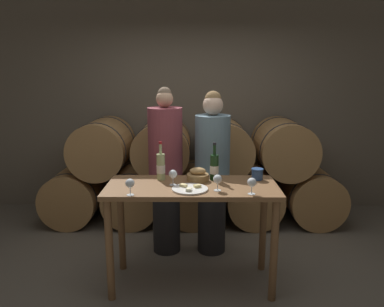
{
  "coord_description": "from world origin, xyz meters",
  "views": [
    {
      "loc": [
        0.03,
        -3.07,
        1.89
      ],
      "look_at": [
        0.0,
        0.12,
        1.18
      ],
      "focal_mm": 35.0,
      "sensor_mm": 36.0,
      "label": 1
    }
  ],
  "objects_px": {
    "wine_bottle_red": "(214,167)",
    "wine_glass_right": "(252,183)",
    "blue_crock": "(257,173)",
    "cheese_plate": "(190,189)",
    "person_left": "(166,171)",
    "wine_glass_left": "(173,174)",
    "bread_basket": "(198,176)",
    "person_right": "(212,173)",
    "wine_glass_far_left": "(130,184)",
    "wine_bottle_white": "(161,166)",
    "tasting_table": "(192,202)",
    "wine_glass_center": "(218,180)"
  },
  "relations": [
    {
      "from": "wine_bottle_red",
      "to": "wine_glass_far_left",
      "type": "relative_size",
      "value": 2.54
    },
    {
      "from": "wine_bottle_red",
      "to": "wine_glass_right",
      "type": "xyz_separation_m",
      "value": [
        0.28,
        -0.39,
        -0.02
      ]
    },
    {
      "from": "wine_glass_right",
      "to": "tasting_table",
      "type": "bearing_deg",
      "value": 153.59
    },
    {
      "from": "wine_glass_right",
      "to": "person_left",
      "type": "bearing_deg",
      "value": 130.63
    },
    {
      "from": "cheese_plate",
      "to": "wine_glass_right",
      "type": "xyz_separation_m",
      "value": [
        0.49,
        -0.11,
        0.09
      ]
    },
    {
      "from": "tasting_table",
      "to": "wine_glass_left",
      "type": "bearing_deg",
      "value": 179.39
    },
    {
      "from": "bread_basket",
      "to": "wine_glass_left",
      "type": "xyz_separation_m",
      "value": [
        -0.21,
        -0.13,
        0.05
      ]
    },
    {
      "from": "blue_crock",
      "to": "wine_glass_right",
      "type": "bearing_deg",
      "value": -105.05
    },
    {
      "from": "blue_crock",
      "to": "cheese_plate",
      "type": "height_order",
      "value": "blue_crock"
    },
    {
      "from": "bread_basket",
      "to": "cheese_plate",
      "type": "height_order",
      "value": "bread_basket"
    },
    {
      "from": "wine_glass_left",
      "to": "person_left",
      "type": "bearing_deg",
      "value": 100.04
    },
    {
      "from": "cheese_plate",
      "to": "person_right",
      "type": "bearing_deg",
      "value": 74.1
    },
    {
      "from": "wine_glass_left",
      "to": "cheese_plate",
      "type": "bearing_deg",
      "value": -41.99
    },
    {
      "from": "person_left",
      "to": "wine_glass_right",
      "type": "xyz_separation_m",
      "value": [
        0.75,
        -0.87,
        0.14
      ]
    },
    {
      "from": "person_right",
      "to": "wine_glass_right",
      "type": "xyz_separation_m",
      "value": [
        0.27,
        -0.87,
        0.16
      ]
    },
    {
      "from": "person_left",
      "to": "wine_glass_far_left",
      "type": "distance_m",
      "value": 0.94
    },
    {
      "from": "cheese_plate",
      "to": "wine_glass_far_left",
      "type": "distance_m",
      "value": 0.49
    },
    {
      "from": "blue_crock",
      "to": "person_right",
      "type": "bearing_deg",
      "value": 129.6
    },
    {
      "from": "wine_glass_left",
      "to": "blue_crock",
      "type": "bearing_deg",
      "value": 13.04
    },
    {
      "from": "wine_bottle_white",
      "to": "wine_glass_right",
      "type": "height_order",
      "value": "wine_bottle_white"
    },
    {
      "from": "wine_glass_far_left",
      "to": "wine_glass_left",
      "type": "bearing_deg",
      "value": 40.17
    },
    {
      "from": "person_left",
      "to": "wine_bottle_red",
      "type": "relative_size",
      "value": 5.06
    },
    {
      "from": "blue_crock",
      "to": "cheese_plate",
      "type": "relative_size",
      "value": 0.36
    },
    {
      "from": "person_right",
      "to": "blue_crock",
      "type": "height_order",
      "value": "person_right"
    },
    {
      "from": "person_left",
      "to": "wine_glass_center",
      "type": "bearing_deg",
      "value": -58.34
    },
    {
      "from": "person_left",
      "to": "wine_glass_left",
      "type": "bearing_deg",
      "value": -79.96
    },
    {
      "from": "person_right",
      "to": "person_left",
      "type": "bearing_deg",
      "value": -179.98
    },
    {
      "from": "wine_glass_far_left",
      "to": "wine_glass_right",
      "type": "relative_size",
      "value": 1.0
    },
    {
      "from": "wine_glass_far_left",
      "to": "wine_glass_center",
      "type": "distance_m",
      "value": 0.7
    },
    {
      "from": "person_right",
      "to": "wine_bottle_white",
      "type": "bearing_deg",
      "value": -135.77
    },
    {
      "from": "wine_bottle_white",
      "to": "wine_glass_far_left",
      "type": "distance_m",
      "value": 0.48
    },
    {
      "from": "wine_glass_center",
      "to": "bread_basket",
      "type": "bearing_deg",
      "value": 119.54
    },
    {
      "from": "tasting_table",
      "to": "person_right",
      "type": "bearing_deg",
      "value": 72.32
    },
    {
      "from": "blue_crock",
      "to": "wine_glass_left",
      "type": "relative_size",
      "value": 0.8
    },
    {
      "from": "person_right",
      "to": "wine_glass_far_left",
      "type": "height_order",
      "value": "person_right"
    },
    {
      "from": "wine_bottle_red",
      "to": "wine_glass_right",
      "type": "bearing_deg",
      "value": -54.87
    },
    {
      "from": "bread_basket",
      "to": "cheese_plate",
      "type": "distance_m",
      "value": 0.27
    },
    {
      "from": "person_left",
      "to": "cheese_plate",
      "type": "relative_size",
      "value": 5.82
    },
    {
      "from": "blue_crock",
      "to": "wine_glass_left",
      "type": "height_order",
      "value": "wine_glass_left"
    },
    {
      "from": "cheese_plate",
      "to": "wine_glass_far_left",
      "type": "height_order",
      "value": "wine_glass_far_left"
    },
    {
      "from": "blue_crock",
      "to": "tasting_table",
      "type": "bearing_deg",
      "value": -163.38
    },
    {
      "from": "bread_basket",
      "to": "wine_glass_left",
      "type": "bearing_deg",
      "value": -148.51
    },
    {
      "from": "cheese_plate",
      "to": "wine_glass_far_left",
      "type": "bearing_deg",
      "value": -163.43
    },
    {
      "from": "wine_bottle_white",
      "to": "wine_glass_left",
      "type": "height_order",
      "value": "wine_bottle_white"
    },
    {
      "from": "cheese_plate",
      "to": "wine_glass_left",
      "type": "xyz_separation_m",
      "value": [
        -0.15,
        0.13,
        0.09
      ]
    },
    {
      "from": "person_right",
      "to": "tasting_table",
      "type": "bearing_deg",
      "value": -107.68
    },
    {
      "from": "wine_glass_far_left",
      "to": "wine_glass_left",
      "type": "xyz_separation_m",
      "value": [
        0.32,
        0.27,
        0.0
      ]
    },
    {
      "from": "wine_bottle_white",
      "to": "blue_crock",
      "type": "distance_m",
      "value": 0.87
    },
    {
      "from": "bread_basket",
      "to": "wine_glass_right",
      "type": "bearing_deg",
      "value": -40.97
    },
    {
      "from": "person_right",
      "to": "wine_glass_right",
      "type": "relative_size",
      "value": 12.58
    }
  ]
}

